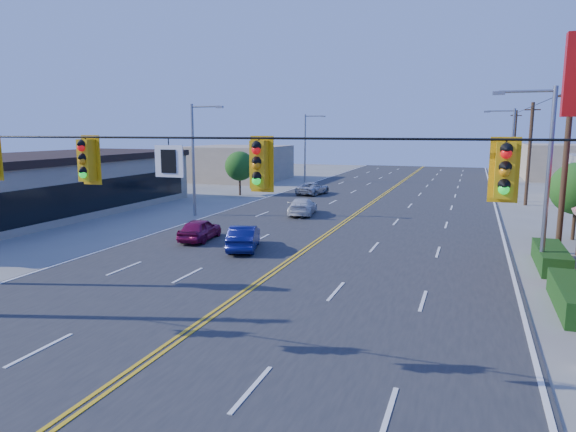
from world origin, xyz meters
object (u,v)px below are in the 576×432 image
(signal_span, at_px, (124,183))
(car_magenta, at_px, (200,230))
(car_blue, at_px, (244,238))
(car_silver, at_px, (313,189))
(car_white, at_px, (302,207))

(signal_span, bearing_deg, car_magenta, 113.19)
(signal_span, height_order, car_blue, signal_span)
(signal_span, xyz_separation_m, car_blue, (-2.93, 13.26, -4.25))
(car_magenta, height_order, car_silver, car_magenta)
(signal_span, relative_size, car_magenta, 6.74)
(car_white, bearing_deg, car_silver, -85.25)
(car_blue, height_order, car_white, car_blue)
(car_white, bearing_deg, car_magenta, 66.79)
(signal_span, xyz_separation_m, car_magenta, (-6.20, 14.46, -4.27))
(signal_span, relative_size, car_white, 5.78)
(car_blue, xyz_separation_m, car_silver, (-3.40, 23.23, -0.05))
(car_magenta, bearing_deg, car_silver, -95.84)
(signal_span, height_order, car_magenta, signal_span)
(signal_span, xyz_separation_m, car_silver, (-6.33, 36.49, -4.30))
(car_blue, bearing_deg, car_silver, -99.27)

